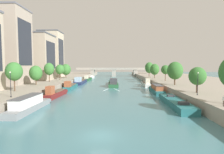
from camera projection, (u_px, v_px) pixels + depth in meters
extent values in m
plane|color=#42757F|center=(100.00, 136.00, 20.02)|extent=(400.00, 400.00, 0.00)
cube|color=gray|center=(35.00, 81.00, 75.68)|extent=(36.00, 170.00, 2.27)
cube|color=gray|center=(191.00, 82.00, 73.92)|extent=(36.00, 170.00, 2.27)
cube|color=#235633|center=(113.00, 84.00, 71.71)|extent=(4.27, 19.53, 1.12)
cube|color=#235633|center=(113.00, 81.00, 81.74)|extent=(3.49, 1.35, 0.93)
cube|color=#235633|center=(113.00, 82.00, 71.67)|extent=(4.34, 19.53, 0.06)
cube|color=#38383D|center=(113.00, 81.00, 65.01)|extent=(2.85, 3.97, 2.08)
cube|color=black|center=(113.00, 80.00, 66.94)|extent=(2.18, 0.10, 0.58)
cube|color=brown|center=(113.00, 81.00, 73.59)|extent=(3.16, 10.19, 0.36)
cylinder|color=#232328|center=(115.00, 82.00, 65.82)|extent=(0.07, 0.07, 1.10)
cube|color=silver|center=(117.00, 90.00, 57.80)|extent=(2.19, 5.82, 0.03)
cube|color=silver|center=(106.00, 90.00, 57.77)|extent=(1.81, 5.91, 0.03)
cube|color=gray|center=(29.00, 108.00, 31.16)|extent=(2.77, 12.17, 1.03)
cube|color=gray|center=(45.00, 100.00, 37.55)|extent=(2.47, 1.26, 0.88)
cube|color=gray|center=(29.00, 105.00, 31.13)|extent=(2.82, 12.17, 0.06)
cube|color=white|center=(27.00, 101.00, 30.47)|extent=(2.23, 7.80, 1.60)
cube|color=#4C4C51|center=(27.00, 96.00, 30.41)|extent=(2.39, 8.03, 0.08)
cylinder|color=#232328|center=(20.00, 106.00, 27.44)|extent=(0.07, 0.07, 1.10)
cube|color=maroon|center=(56.00, 94.00, 45.06)|extent=(2.37, 11.16, 1.19)
cube|color=maroon|center=(64.00, 91.00, 50.92)|extent=(1.89, 1.32, 0.96)
cube|color=maroon|center=(56.00, 92.00, 45.02)|extent=(2.41, 11.16, 0.06)
cube|color=#9E5133|center=(50.00, 90.00, 41.19)|extent=(1.54, 2.27, 2.00)
cube|color=black|center=(52.00, 88.00, 42.29)|extent=(1.16, 0.08, 0.56)
cube|color=brown|center=(58.00, 91.00, 46.11)|extent=(1.74, 5.82, 0.36)
cylinder|color=#232328|center=(52.00, 92.00, 41.65)|extent=(0.07, 0.07, 1.10)
cube|color=#23666B|center=(71.00, 87.00, 60.74)|extent=(2.97, 12.27, 1.09)
cube|color=#23666B|center=(74.00, 85.00, 67.16)|extent=(2.42, 1.32, 0.91)
cube|color=#23666B|center=(71.00, 85.00, 60.70)|extent=(3.02, 12.27, 0.06)
cube|color=#9E5133|center=(68.00, 84.00, 56.51)|extent=(1.97, 2.51, 1.85)
cube|color=black|center=(69.00, 83.00, 57.71)|extent=(1.50, 0.09, 0.52)
cube|color=brown|center=(71.00, 84.00, 61.90)|extent=(2.20, 6.40, 0.36)
cylinder|color=#232328|center=(69.00, 85.00, 57.02)|extent=(0.07, 0.07, 1.10)
cube|color=#1E284C|center=(81.00, 82.00, 78.07)|extent=(3.37, 15.71, 1.21)
cube|color=#1E284C|center=(84.00, 80.00, 86.23)|extent=(3.09, 1.28, 0.97)
cube|color=#1E284C|center=(81.00, 81.00, 78.02)|extent=(3.44, 15.71, 0.06)
cube|color=#9EBCD6|center=(78.00, 79.00, 72.63)|extent=(2.46, 3.16, 2.01)
cube|color=black|center=(79.00, 78.00, 74.19)|extent=(1.94, 0.05, 0.56)
cube|color=brown|center=(81.00, 80.00, 79.58)|extent=(2.60, 8.18, 0.36)
cylinder|color=#232328|center=(80.00, 80.00, 73.28)|extent=(0.07, 0.07, 1.10)
cube|color=#235633|center=(88.00, 79.00, 94.97)|extent=(2.78, 11.90, 1.18)
cube|color=#235633|center=(90.00, 78.00, 101.19)|extent=(2.24, 1.33, 0.96)
cube|color=#235633|center=(88.00, 78.00, 94.93)|extent=(2.83, 11.90, 0.06)
cube|color=beige|center=(86.00, 77.00, 90.87)|extent=(1.83, 2.43, 1.74)
cube|color=black|center=(87.00, 76.00, 92.04)|extent=(1.39, 0.09, 0.49)
cube|color=brown|center=(88.00, 78.00, 96.09)|extent=(2.05, 6.21, 0.36)
cylinder|color=#232328|center=(87.00, 78.00, 91.34)|extent=(0.07, 0.07, 1.10)
cube|color=silver|center=(92.00, 77.00, 110.19)|extent=(2.22, 10.55, 1.24)
cube|color=silver|center=(93.00, 77.00, 115.78)|extent=(2.04, 1.27, 0.99)
cube|color=silver|center=(92.00, 76.00, 110.14)|extent=(2.26, 10.55, 0.06)
cube|color=white|center=(92.00, 76.00, 112.44)|extent=(1.08, 0.91, 0.40)
cube|color=white|center=(91.00, 76.00, 107.18)|extent=(1.19, 1.11, 0.48)
cylinder|color=#232328|center=(91.00, 76.00, 106.94)|extent=(0.07, 0.07, 1.10)
cube|color=#23666B|center=(176.00, 103.00, 34.65)|extent=(3.41, 15.28, 1.23)
cube|color=#23666B|center=(165.00, 95.00, 42.58)|extent=(2.97, 1.31, 0.98)
cube|color=#23666B|center=(176.00, 100.00, 34.61)|extent=(3.47, 15.28, 0.06)
cube|color=#38383D|center=(171.00, 96.00, 37.93)|extent=(1.57, 0.93, 0.40)
cube|color=#38383D|center=(183.00, 103.00, 30.35)|extent=(1.73, 1.13, 0.48)
cylinder|color=#232328|center=(187.00, 102.00, 30.00)|extent=(0.07, 0.07, 1.10)
cube|color=#23666B|center=(156.00, 91.00, 51.97)|extent=(2.96, 12.81, 1.04)
cube|color=#23666B|center=(153.00, 88.00, 58.65)|extent=(2.39, 1.31, 0.88)
cube|color=#23666B|center=(156.00, 89.00, 51.94)|extent=(3.01, 12.81, 0.06)
cube|color=#9E5133|center=(157.00, 87.00, 51.26)|extent=(2.34, 8.22, 1.35)
cube|color=#4C4C51|center=(157.00, 85.00, 51.21)|extent=(2.50, 8.47, 0.08)
cylinder|color=#232328|center=(160.00, 89.00, 48.07)|extent=(0.07, 0.07, 1.10)
cube|color=silver|center=(146.00, 85.00, 67.94)|extent=(2.27, 10.83, 1.26)
cube|color=silver|center=(144.00, 83.00, 73.66)|extent=(2.02, 1.29, 1.00)
cube|color=silver|center=(146.00, 83.00, 67.89)|extent=(2.31, 10.83, 0.06)
cube|color=beige|center=(147.00, 81.00, 64.16)|extent=(1.61, 2.18, 1.98)
cube|color=black|center=(147.00, 80.00, 65.23)|extent=(1.27, 0.05, 0.55)
cube|color=brown|center=(145.00, 82.00, 68.95)|extent=(1.73, 5.64, 0.36)
cylinder|color=#232328|center=(148.00, 82.00, 64.61)|extent=(0.07, 0.07, 1.10)
cylinder|color=brown|center=(15.00, 84.00, 39.45)|extent=(0.28, 0.28, 3.36)
ellipsoid|color=#387533|center=(14.00, 71.00, 39.26)|extent=(3.68, 3.68, 4.27)
cylinder|color=brown|center=(36.00, 81.00, 51.84)|extent=(0.32, 0.32, 2.41)
ellipsoid|color=#387533|center=(36.00, 73.00, 51.68)|extent=(3.76, 3.76, 4.47)
cylinder|color=brown|center=(49.00, 77.00, 61.93)|extent=(0.30, 0.30, 3.43)
ellipsoid|color=#387533|center=(49.00, 69.00, 61.74)|extent=(3.51, 3.51, 4.37)
cylinder|color=brown|center=(60.00, 76.00, 72.01)|extent=(0.30, 0.30, 3.15)
ellipsoid|color=#387533|center=(60.00, 69.00, 71.83)|extent=(3.65, 3.65, 4.06)
cylinder|color=brown|center=(66.00, 75.00, 82.29)|extent=(0.34, 0.34, 2.51)
ellipsoid|color=#387533|center=(66.00, 70.00, 82.11)|extent=(4.70, 4.70, 5.26)
cylinder|color=brown|center=(197.00, 87.00, 37.09)|extent=(0.38, 0.38, 2.54)
ellipsoid|color=#336B2D|center=(197.00, 76.00, 36.93)|extent=(3.55, 3.55, 3.90)
cylinder|color=brown|center=(175.00, 80.00, 51.68)|extent=(0.39, 0.39, 2.90)
ellipsoid|color=#336B2D|center=(175.00, 71.00, 51.49)|extent=(4.58, 4.58, 5.32)
cylinder|color=brown|center=(165.00, 77.00, 65.21)|extent=(0.25, 0.25, 3.37)
ellipsoid|color=#336B2D|center=(165.00, 70.00, 65.03)|extent=(3.24, 3.24, 3.46)
cylinder|color=brown|center=(155.00, 75.00, 79.34)|extent=(0.30, 0.30, 2.71)
ellipsoid|color=#336B2D|center=(155.00, 69.00, 79.15)|extent=(4.15, 4.15, 5.10)
cylinder|color=brown|center=(149.00, 74.00, 92.32)|extent=(0.33, 0.33, 3.12)
ellipsoid|color=#336B2D|center=(149.00, 68.00, 92.11)|extent=(4.52, 4.52, 5.84)
cylinder|color=black|center=(11.00, 85.00, 31.84)|extent=(0.11, 0.11, 4.48)
sphere|color=#EAE5C6|center=(10.00, 72.00, 31.68)|extent=(0.28, 0.28, 0.28)
cylinder|color=black|center=(11.00, 97.00, 31.99)|extent=(0.22, 0.22, 0.20)
cylinder|color=black|center=(198.00, 84.00, 34.17)|extent=(0.11, 0.11, 4.27)
sphere|color=#EAE5C6|center=(198.00, 73.00, 34.02)|extent=(0.28, 0.28, 0.28)
cylinder|color=black|center=(197.00, 95.00, 34.31)|extent=(0.22, 0.22, 0.20)
cube|color=#A89989|center=(10.00, 47.00, 54.69)|extent=(10.08, 9.93, 23.56)
cube|color=slate|center=(8.00, 8.00, 53.89)|extent=(10.38, 10.22, 0.50)
cube|color=#232833|center=(25.00, 43.00, 54.48)|extent=(0.04, 7.94, 14.14)
cube|color=#B2A38E|center=(34.00, 58.00, 70.57)|extent=(14.31, 11.59, 18.21)
cube|color=#565B66|center=(33.00, 35.00, 69.95)|extent=(14.74, 11.94, 0.50)
cube|color=#232833|center=(51.00, 55.00, 70.33)|extent=(0.04, 9.27, 10.93)
cube|color=beige|center=(51.00, 55.00, 89.47)|extent=(10.33, 10.00, 22.89)
cube|color=#4C515B|center=(51.00, 32.00, 88.69)|extent=(10.64, 10.30, 0.50)
cube|color=#232833|center=(61.00, 53.00, 89.26)|extent=(0.04, 8.00, 13.73)
cube|color=#9E998E|center=(114.00, 69.00, 128.69)|extent=(56.04, 4.40, 0.60)
cube|color=#9E998E|center=(114.00, 68.00, 126.64)|extent=(56.04, 0.30, 0.90)
cube|color=#9E998E|center=(114.00, 68.00, 130.63)|extent=(56.04, 0.30, 0.90)
cube|color=#9E998E|center=(93.00, 73.00, 129.29)|extent=(2.80, 3.60, 5.00)
cube|color=#9E998E|center=(114.00, 73.00, 128.87)|extent=(2.80, 3.60, 5.00)
cube|color=#9E998E|center=(135.00, 73.00, 128.46)|extent=(2.80, 3.60, 5.00)
cylinder|color=#473D33|center=(223.00, 104.00, 24.73)|extent=(0.13, 0.13, 0.84)
cube|color=white|center=(224.00, 99.00, 24.62)|extent=(0.39, 0.37, 0.56)
cylinder|color=white|center=(223.00, 99.00, 24.76)|extent=(0.09, 0.09, 0.54)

